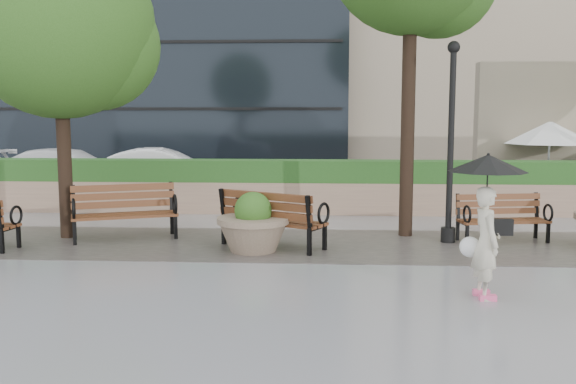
# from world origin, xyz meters

# --- Properties ---
(ground) EXTENTS (100.00, 100.00, 0.00)m
(ground) POSITION_xyz_m (0.00, 0.00, 0.00)
(ground) COLOR gray
(ground) RESTS_ON ground
(cobble_strip) EXTENTS (28.00, 3.20, 0.01)m
(cobble_strip) POSITION_xyz_m (0.00, 3.00, 0.01)
(cobble_strip) COLOR #383330
(cobble_strip) RESTS_ON ground
(hedge_wall) EXTENTS (24.00, 0.80, 1.35)m
(hedge_wall) POSITION_xyz_m (0.00, 7.00, 0.66)
(hedge_wall) COLOR tan
(hedge_wall) RESTS_ON ground
(asphalt_street) EXTENTS (40.00, 7.00, 0.00)m
(asphalt_street) POSITION_xyz_m (0.00, 11.00, 0.00)
(asphalt_street) COLOR black
(asphalt_street) RESTS_ON ground
(bench_1) EXTENTS (2.19, 1.50, 1.10)m
(bench_1) POSITION_xyz_m (-3.93, 3.29, 0.33)
(bench_1) COLOR brown
(bench_1) RESTS_ON ground
(bench_2) EXTENTS (2.15, 1.68, 1.09)m
(bench_2) POSITION_xyz_m (-0.89, 2.72, 0.32)
(bench_2) COLOR brown
(bench_2) RESTS_ON ground
(bench_3) EXTENTS (1.83, 0.99, 0.93)m
(bench_3) POSITION_xyz_m (3.61, 3.51, 0.28)
(bench_3) COLOR brown
(bench_3) RESTS_ON ground
(planter_left) EXTENTS (1.33, 1.33, 1.11)m
(planter_left) POSITION_xyz_m (-1.22, 2.32, 0.44)
(planter_left) COLOR #7F6B56
(planter_left) RESTS_ON ground
(lamppost) EXTENTS (0.28, 0.28, 3.91)m
(lamppost) POSITION_xyz_m (2.53, 3.39, 1.72)
(lamppost) COLOR black
(lamppost) RESTS_ON ground
(tree_0) EXTENTS (3.79, 3.75, 6.18)m
(tree_0) POSITION_xyz_m (-5.04, 3.51, 4.19)
(tree_0) COLOR black
(tree_0) RESTS_ON ground
(patio_umb_white) EXTENTS (2.50, 2.50, 2.30)m
(patio_umb_white) POSITION_xyz_m (6.26, 8.86, 1.99)
(patio_umb_white) COLOR black
(patio_umb_white) RESTS_ON ground
(car_left) EXTENTS (4.91, 2.05, 1.42)m
(car_left) POSITION_xyz_m (-7.99, 10.48, 0.71)
(car_left) COLOR white
(car_left) RESTS_ON ground
(car_right) EXTENTS (4.52, 1.96, 1.45)m
(car_right) POSITION_xyz_m (-4.96, 10.32, 0.72)
(car_right) COLOR white
(car_right) RESTS_ON ground
(pedestrian) EXTENTS (1.08, 1.08, 1.98)m
(pedestrian) POSITION_xyz_m (2.31, -0.41, 1.21)
(pedestrian) COLOR beige
(pedestrian) RESTS_ON ground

